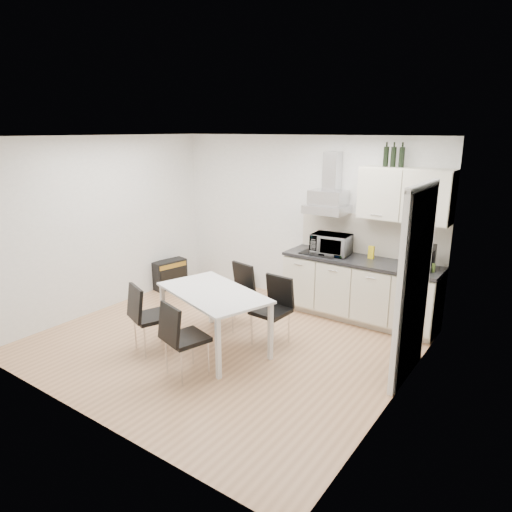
{
  "coord_description": "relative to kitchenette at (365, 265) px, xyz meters",
  "views": [
    {
      "loc": [
        3.47,
        -4.2,
        2.68
      ],
      "look_at": [
        0.22,
        0.45,
        1.1
      ],
      "focal_mm": 32.0,
      "sensor_mm": 36.0,
      "label": 1
    }
  ],
  "objects": [
    {
      "name": "ground",
      "position": [
        -1.19,
        -1.73,
        -0.83
      ],
      "size": [
        4.5,
        4.5,
        0.0
      ],
      "primitive_type": "plane",
      "color": "tan",
      "rests_on": "ground"
    },
    {
      "name": "wall_back",
      "position": [
        -1.19,
        0.27,
        0.47
      ],
      "size": [
        4.5,
        0.1,
        2.6
      ],
      "primitive_type": "cube",
      "color": "white",
      "rests_on": "ground"
    },
    {
      "name": "wall_front",
      "position": [
        -1.19,
        -3.73,
        0.47
      ],
      "size": [
        4.5,
        0.1,
        2.6
      ],
      "primitive_type": "cube",
      "color": "white",
      "rests_on": "ground"
    },
    {
      "name": "wall_left",
      "position": [
        -3.44,
        -1.73,
        0.47
      ],
      "size": [
        0.1,
        4.0,
        2.6
      ],
      "primitive_type": "cube",
      "color": "white",
      "rests_on": "ground"
    },
    {
      "name": "wall_right",
      "position": [
        1.06,
        -1.73,
        0.47
      ],
      "size": [
        0.1,
        4.0,
        2.6
      ],
      "primitive_type": "cube",
      "color": "white",
      "rests_on": "ground"
    },
    {
      "name": "ceiling",
      "position": [
        -1.19,
        -1.73,
        1.77
      ],
      "size": [
        4.5,
        4.5,
        0.0
      ],
      "primitive_type": "plane",
      "color": "white",
      "rests_on": "wall_back"
    },
    {
      "name": "doorway",
      "position": [
        1.02,
        -1.18,
        0.22
      ],
      "size": [
        0.08,
        1.04,
        2.1
      ],
      "primitive_type": "cube",
      "color": "white",
      "rests_on": "ground"
    },
    {
      "name": "kitchenette",
      "position": [
        0.0,
        0.0,
        0.0
      ],
      "size": [
        2.22,
        0.64,
        2.52
      ],
      "color": "beige",
      "rests_on": "ground"
    },
    {
      "name": "dining_table",
      "position": [
        -1.19,
        -1.9,
        -0.16
      ],
      "size": [
        1.65,
        1.25,
        0.75
      ],
      "rotation": [
        0.0,
        0.0,
        -0.32
      ],
      "color": "white",
      "rests_on": "ground"
    },
    {
      "name": "chair_far_left",
      "position": [
        -1.39,
        -1.24,
        -0.39
      ],
      "size": [
        0.52,
        0.57,
        0.88
      ],
      "primitive_type": null,
      "rotation": [
        0.0,
        0.0,
        2.96
      ],
      "color": "black",
      "rests_on": "ground"
    },
    {
      "name": "chair_far_right",
      "position": [
        -0.65,
        -1.42,
        -0.39
      ],
      "size": [
        0.47,
        0.52,
        0.88
      ],
      "primitive_type": null,
      "rotation": [
        0.0,
        0.0,
        3.08
      ],
      "color": "black",
      "rests_on": "ground"
    },
    {
      "name": "chair_near_left",
      "position": [
        -1.76,
        -2.4,
        -0.39
      ],
      "size": [
        0.59,
        0.63,
        0.88
      ],
      "primitive_type": null,
      "rotation": [
        0.0,
        0.0,
        -0.37
      ],
      "color": "black",
      "rests_on": "ground"
    },
    {
      "name": "chair_near_right",
      "position": [
        -1.0,
        -2.6,
        -0.39
      ],
      "size": [
        0.56,
        0.6,
        0.88
      ],
      "primitive_type": null,
      "rotation": [
        0.0,
        0.0,
        -0.28
      ],
      "color": "black",
      "rests_on": "ground"
    },
    {
      "name": "guitar_amp",
      "position": [
        -3.3,
        -0.6,
        -0.58
      ],
      "size": [
        0.37,
        0.63,
        0.49
      ],
      "rotation": [
        0.0,
        0.0,
        -0.2
      ],
      "color": "black",
      "rests_on": "ground"
    },
    {
      "name": "floor_speaker",
      "position": [
        -2.16,
        0.17,
        -0.69
      ],
      "size": [
        0.2,
        0.19,
        0.27
      ],
      "primitive_type": "cube",
      "rotation": [
        0.0,
        0.0,
        0.32
      ],
      "color": "black",
      "rests_on": "ground"
    }
  ]
}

